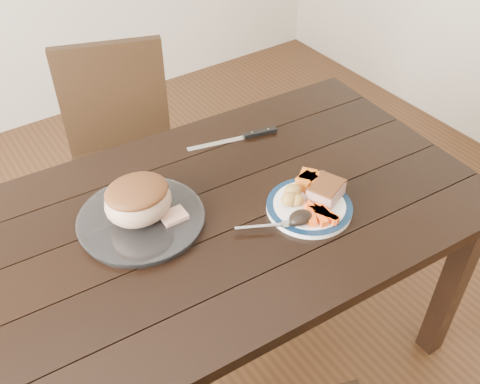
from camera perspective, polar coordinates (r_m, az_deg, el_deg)
ground at (r=2.13m, az=-2.18°, el=-17.10°), size 4.00×4.00×0.00m
dining_table at (r=1.61m, az=-2.76°, el=-4.53°), size 1.65×1.00×0.75m
chair_far at (r=2.22m, az=-12.41°, el=4.48°), size 0.54×0.55×0.93m
dinner_plate at (r=1.56m, az=7.39°, el=-1.62°), size 0.25×0.25×0.02m
plate_rim at (r=1.55m, az=7.42°, el=-1.39°), size 0.25×0.25×0.02m
serving_platter at (r=1.53m, az=-10.47°, el=-2.98°), size 0.35×0.35×0.02m
pork_slice at (r=1.56m, az=9.14°, el=0.01°), size 0.12×0.11×0.04m
roasted_potatoes at (r=1.54m, az=5.63°, el=-0.43°), size 0.08×0.07×0.04m
carrot_batons at (r=1.51m, az=8.61°, el=-2.39°), size 0.09×0.11×0.02m
pumpkin_wedges at (r=1.60m, az=7.51°, el=1.22°), size 0.09×0.09×0.04m
dark_mushroom at (r=1.48m, az=6.48°, el=-2.71°), size 0.07×0.05×0.03m
fork at (r=1.48m, az=3.39°, el=-3.62°), size 0.17×0.10×0.00m
roast_joint at (r=1.49m, az=-10.79°, el=-1.03°), size 0.19×0.16×0.12m
cut_slice at (r=1.50m, az=-7.07°, el=-2.61°), size 0.07×0.06×0.02m
carving_knife at (r=1.84m, az=1.00°, el=6.06°), size 0.32×0.10×0.01m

